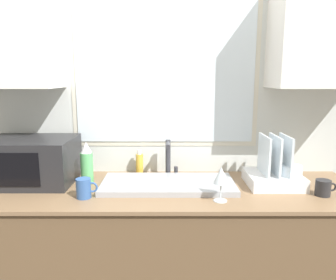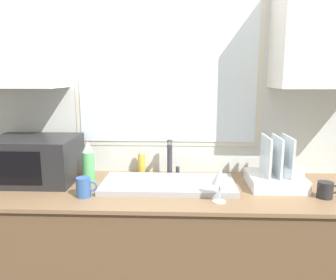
# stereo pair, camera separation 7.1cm
# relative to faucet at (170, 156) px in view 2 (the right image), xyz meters

# --- Properties ---
(countertop) EXTENTS (2.21, 0.67, 0.89)m
(countertop) POSITION_rel_faucet_xyz_m (-0.02, -0.21, -0.58)
(countertop) COLOR brown
(countertop) RESTS_ON ground_plane
(wall_back) EXTENTS (6.00, 0.38, 2.60)m
(wall_back) POSITION_rel_faucet_xyz_m (-0.02, 0.11, 0.36)
(wall_back) COLOR silver
(wall_back) RESTS_ON ground_plane
(sink_basin) EXTENTS (0.75, 0.35, 0.03)m
(sink_basin) POSITION_rel_faucet_xyz_m (-0.00, -0.19, -0.12)
(sink_basin) COLOR #9EA0A5
(sink_basin) RESTS_ON countertop
(faucet) EXTENTS (0.08, 0.15, 0.23)m
(faucet) POSITION_rel_faucet_xyz_m (0.00, 0.00, 0.00)
(faucet) COLOR #333338
(faucet) RESTS_ON countertop
(microwave) EXTENTS (0.50, 0.39, 0.26)m
(microwave) POSITION_rel_faucet_xyz_m (-0.81, -0.11, -0.00)
(microwave) COLOR #232326
(microwave) RESTS_ON countertop
(dish_rack) EXTENTS (0.30, 0.29, 0.29)m
(dish_rack) POSITION_rel_faucet_xyz_m (0.61, -0.17, -0.06)
(dish_rack) COLOR white
(dish_rack) RESTS_ON countertop
(spray_bottle) EXTENTS (0.07, 0.07, 0.25)m
(spray_bottle) POSITION_rel_faucet_xyz_m (-0.48, -0.13, -0.01)
(spray_bottle) COLOR #59B266
(spray_bottle) RESTS_ON countertop
(soap_bottle) EXTENTS (0.05, 0.05, 0.16)m
(soap_bottle) POSITION_rel_faucet_xyz_m (-0.19, 0.05, -0.06)
(soap_bottle) COLOR gold
(soap_bottle) RESTS_ON countertop
(mug_near_sink) EXTENTS (0.11, 0.08, 0.10)m
(mug_near_sink) POSITION_rel_faucet_xyz_m (-0.44, -0.37, -0.08)
(mug_near_sink) COLOR #335999
(mug_near_sink) RESTS_ON countertop
(wine_glass) EXTENTS (0.08, 0.08, 0.18)m
(wine_glass) POSITION_rel_faucet_xyz_m (0.26, -0.41, -0.00)
(wine_glass) COLOR silver
(wine_glass) RESTS_ON countertop
(mug_by_rack) EXTENTS (0.11, 0.08, 0.08)m
(mug_by_rack) POSITION_rel_faucet_xyz_m (0.81, -0.33, -0.09)
(mug_by_rack) COLOR #262628
(mug_by_rack) RESTS_ON countertop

